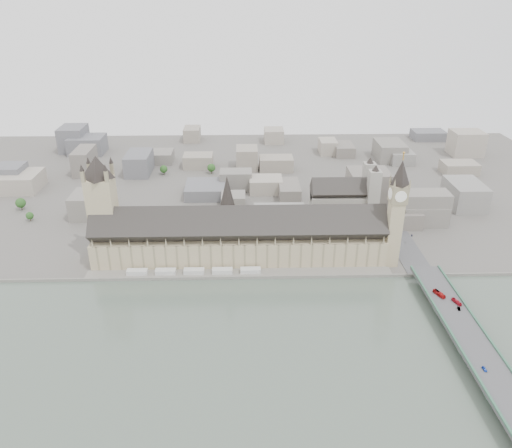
{
  "coord_description": "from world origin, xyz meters",
  "views": [
    {
      "loc": [
        5.16,
        -386.6,
        232.01
      ],
      "look_at": [
        15.53,
        21.32,
        35.92
      ],
      "focal_mm": 35.0,
      "sensor_mm": 36.0,
      "label": 1
    }
  ],
  "objects_px": {
    "westminster_abbey": "(344,202)",
    "car_approach": "(412,235)",
    "red_bus_south": "(457,302)",
    "car_silver": "(459,309)",
    "red_bus_north": "(439,294)",
    "victoria_tower": "(102,204)",
    "westminster_bridge": "(456,322)",
    "palace_of_westminster": "(239,238)",
    "elizabeth_tower": "(397,206)",
    "car_blue": "(485,369)"
  },
  "relations": [
    {
      "from": "elizabeth_tower",
      "to": "car_silver",
      "type": "height_order",
      "value": "elizabeth_tower"
    },
    {
      "from": "palace_of_westminster",
      "to": "car_silver",
      "type": "distance_m",
      "value": 193.83
    },
    {
      "from": "red_bus_north",
      "to": "red_bus_south",
      "type": "bearing_deg",
      "value": -70.56
    },
    {
      "from": "car_blue",
      "to": "car_approach",
      "type": "bearing_deg",
      "value": 83.78
    },
    {
      "from": "red_bus_south",
      "to": "car_silver",
      "type": "distance_m",
      "value": 8.26
    },
    {
      "from": "palace_of_westminster",
      "to": "elizabeth_tower",
      "type": "relative_size",
      "value": 2.47
    },
    {
      "from": "car_approach",
      "to": "red_bus_south",
      "type": "bearing_deg",
      "value": -77.58
    },
    {
      "from": "car_blue",
      "to": "westminster_bridge",
      "type": "bearing_deg",
      "value": 82.48
    },
    {
      "from": "palace_of_westminster",
      "to": "car_silver",
      "type": "xyz_separation_m",
      "value": [
        166.68,
        -98.22,
        -11.72
      ]
    },
    {
      "from": "car_silver",
      "to": "victoria_tower",
      "type": "bearing_deg",
      "value": 167.9
    },
    {
      "from": "palace_of_westminster",
      "to": "red_bus_north",
      "type": "height_order",
      "value": "palace_of_westminster"
    },
    {
      "from": "elizabeth_tower",
      "to": "red_bus_south",
      "type": "xyz_separation_m",
      "value": [
        30.01,
        -78.39,
        -46.5
      ]
    },
    {
      "from": "westminster_abbey",
      "to": "car_approach",
      "type": "relative_size",
      "value": 15.62
    },
    {
      "from": "car_silver",
      "to": "car_blue",
      "type": "bearing_deg",
      "value": -90.39
    },
    {
      "from": "elizabeth_tower",
      "to": "westminster_bridge",
      "type": "height_order",
      "value": "elizabeth_tower"
    },
    {
      "from": "red_bus_south",
      "to": "car_blue",
      "type": "distance_m",
      "value": 74.53
    },
    {
      "from": "victoria_tower",
      "to": "red_bus_north",
      "type": "bearing_deg",
      "value": -16.97
    },
    {
      "from": "victoria_tower",
      "to": "car_blue",
      "type": "relative_size",
      "value": 21.12
    },
    {
      "from": "westminster_abbey",
      "to": "red_bus_north",
      "type": "xyz_separation_m",
      "value": [
        47.37,
        -154.54,
        -13.19
      ]
    },
    {
      "from": "palace_of_westminster",
      "to": "red_bus_south",
      "type": "relative_size",
      "value": 27.68
    },
    {
      "from": "victoria_tower",
      "to": "car_blue",
      "type": "distance_m",
      "value": 329.95
    },
    {
      "from": "car_silver",
      "to": "westminster_bridge",
      "type": "bearing_deg",
      "value": -109.75
    },
    {
      "from": "westminster_bridge",
      "to": "red_bus_north",
      "type": "distance_m",
      "value": 29.0
    },
    {
      "from": "westminster_abbey",
      "to": "car_silver",
      "type": "distance_m",
      "value": 182.81
    },
    {
      "from": "palace_of_westminster",
      "to": "red_bus_north",
      "type": "distance_m",
      "value": 177.36
    },
    {
      "from": "red_bus_south",
      "to": "car_blue",
      "type": "height_order",
      "value": "red_bus_south"
    },
    {
      "from": "elizabeth_tower",
      "to": "victoria_tower",
      "type": "distance_m",
      "value": 260.64
    },
    {
      "from": "red_bus_south",
      "to": "car_silver",
      "type": "xyz_separation_m",
      "value": [
        -1.33,
        -8.13,
        -0.59
      ]
    },
    {
      "from": "westminster_abbey",
      "to": "car_blue",
      "type": "relative_size",
      "value": 14.36
    },
    {
      "from": "car_silver",
      "to": "car_approach",
      "type": "bearing_deg",
      "value": 96.83
    },
    {
      "from": "palace_of_westminster",
      "to": "westminster_abbey",
      "type": "height_order",
      "value": "westminster_abbey"
    },
    {
      "from": "westminster_bridge",
      "to": "car_approach",
      "type": "xyz_separation_m",
      "value": [
        6.76,
        131.36,
        5.76
      ]
    },
    {
      "from": "victoria_tower",
      "to": "westminster_bridge",
      "type": "relative_size",
      "value": 0.31
    },
    {
      "from": "red_bus_north",
      "to": "car_approach",
      "type": "distance_m",
      "value": 103.94
    },
    {
      "from": "car_blue",
      "to": "car_silver",
      "type": "height_order",
      "value": "car_blue"
    },
    {
      "from": "red_bus_north",
      "to": "elizabeth_tower",
      "type": "bearing_deg",
      "value": 84.33
    },
    {
      "from": "red_bus_south",
      "to": "palace_of_westminster",
      "type": "bearing_deg",
      "value": 133.95
    },
    {
      "from": "westminster_abbey",
      "to": "red_bus_south",
      "type": "bearing_deg",
      "value": -70.96
    },
    {
      "from": "red_bus_north",
      "to": "car_silver",
      "type": "relative_size",
      "value": 2.63
    },
    {
      "from": "victoria_tower",
      "to": "westminster_bridge",
      "type": "distance_m",
      "value": 309.91
    },
    {
      "from": "red_bus_south",
      "to": "car_approach",
      "type": "distance_m",
      "value": 114.26
    },
    {
      "from": "red_bus_north",
      "to": "red_bus_south",
      "type": "distance_m",
      "value": 14.57
    },
    {
      "from": "red_bus_north",
      "to": "victoria_tower",
      "type": "bearing_deg",
      "value": 140.63
    },
    {
      "from": "palace_of_westminster",
      "to": "westminster_bridge",
      "type": "xyz_separation_m",
      "value": [
        162.0,
        -107.2,
        -17.58
      ]
    },
    {
      "from": "victoria_tower",
      "to": "westminster_bridge",
      "type": "bearing_deg",
      "value": -21.78
    },
    {
      "from": "elizabeth_tower",
      "to": "car_silver",
      "type": "relative_size",
      "value": 23.96
    },
    {
      "from": "car_blue",
      "to": "red_bus_north",
      "type": "bearing_deg",
      "value": 86.57
    },
    {
      "from": "westminster_bridge",
      "to": "red_bus_south",
      "type": "height_order",
      "value": "red_bus_south"
    },
    {
      "from": "palace_of_westminster",
      "to": "victoria_tower",
      "type": "distance_m",
      "value": 126.41
    },
    {
      "from": "red_bus_south",
      "to": "victoria_tower",
      "type": "bearing_deg",
      "value": 143.76
    }
  ]
}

